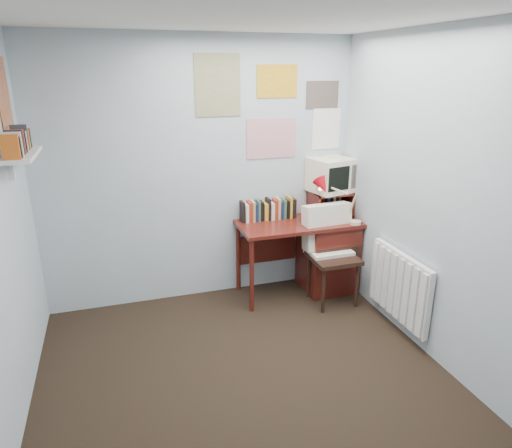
{
  "coord_description": "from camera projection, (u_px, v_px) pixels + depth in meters",
  "views": [
    {
      "loc": [
        -0.79,
        -2.45,
        2.2
      ],
      "look_at": [
        0.28,
        0.92,
        0.99
      ],
      "focal_mm": 32.0,
      "sensor_mm": 36.0,
      "label": 1
    }
  ],
  "objects": [
    {
      "name": "ground",
      "position": [
        258.0,
        404.0,
        3.15
      ],
      "size": [
        3.5,
        3.5,
        0.0
      ],
      "primitive_type": "plane",
      "color": "black",
      "rests_on": "ground"
    },
    {
      "name": "back_wall",
      "position": [
        201.0,
        174.0,
        4.32
      ],
      "size": [
        3.0,
        0.02,
        2.5
      ],
      "primitive_type": "cube",
      "color": "#A1AEB8",
      "rests_on": "ground"
    },
    {
      "name": "right_wall",
      "position": [
        463.0,
        212.0,
        3.17
      ],
      "size": [
        0.02,
        3.5,
        2.5
      ],
      "primitive_type": "cube",
      "color": "#A1AEB8",
      "rests_on": "ground"
    },
    {
      "name": "ceiling",
      "position": [
        258.0,
        6.0,
        2.33
      ],
      "size": [
        3.0,
        3.5,
        0.02
      ],
      "primitive_type": "cube",
      "color": "white",
      "rests_on": "back_wall"
    },
    {
      "name": "desk",
      "position": [
        322.0,
        252.0,
        4.68
      ],
      "size": [
        1.2,
        0.55,
        0.76
      ],
      "color": "#5F1C15",
      "rests_on": "ground"
    },
    {
      "name": "desk_chair",
      "position": [
        334.0,
        258.0,
        4.38
      ],
      "size": [
        0.48,
        0.46,
        0.93
      ],
      "primitive_type": "cube",
      "rotation": [
        0.0,
        0.0,
        0.01
      ],
      "color": "black",
      "rests_on": "ground"
    },
    {
      "name": "desk_lamp",
      "position": [
        357.0,
        204.0,
        4.37
      ],
      "size": [
        0.35,
        0.32,
        0.4
      ],
      "primitive_type": "cube",
      "rotation": [
        0.0,
        0.0,
        -0.34
      ],
      "color": "red",
      "rests_on": "desk"
    },
    {
      "name": "tv_riser",
      "position": [
        330.0,
        203.0,
        4.66
      ],
      "size": [
        0.4,
        0.3,
        0.25
      ],
      "primitive_type": "cube",
      "color": "#5F1C15",
      "rests_on": "desk"
    },
    {
      "name": "crt_tv",
      "position": [
        331.0,
        173.0,
        4.58
      ],
      "size": [
        0.46,
        0.43,
        0.37
      ],
      "primitive_type": "cube",
      "rotation": [
        0.0,
        0.0,
        0.22
      ],
      "color": "#ECE3C6",
      "rests_on": "tv_riser"
    },
    {
      "name": "book_row",
      "position": [
        270.0,
        208.0,
        4.55
      ],
      "size": [
        0.6,
        0.14,
        0.22
      ],
      "primitive_type": "cube",
      "color": "#5F1C15",
      "rests_on": "desk"
    },
    {
      "name": "radiator",
      "position": [
        399.0,
        286.0,
        3.92
      ],
      "size": [
        0.09,
        0.8,
        0.6
      ],
      "primitive_type": "cube",
      "color": "white",
      "rests_on": "right_wall"
    },
    {
      "name": "wall_shelf",
      "position": [
        21.0,
        155.0,
        3.21
      ],
      "size": [
        0.2,
        0.62,
        0.24
      ],
      "primitive_type": "cube",
      "color": "white",
      "rests_on": "left_wall"
    },
    {
      "name": "posters_back",
      "position": [
        272.0,
        107.0,
        4.32
      ],
      "size": [
        1.2,
        0.01,
        0.9
      ],
      "primitive_type": "cube",
      "color": "white",
      "rests_on": "back_wall"
    }
  ]
}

